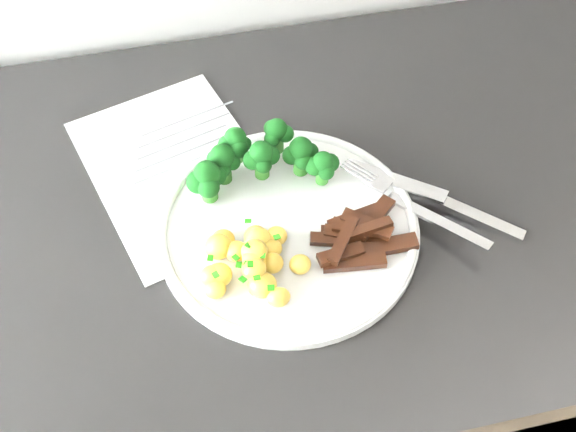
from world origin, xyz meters
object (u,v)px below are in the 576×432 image
recipe_paper (177,168)px  potatoes (249,259)px  broccoli (256,158)px  counter (251,378)px  beef_strips (359,236)px  plate (288,227)px  knife (455,208)px  fork (417,208)px

recipe_paper → potatoes: 0.18m
broccoli → counter: bearing=-135.3°
broccoli → potatoes: 0.13m
potatoes → beef_strips: size_ratio=1.02×
plate → knife: size_ratio=1.65×
counter → fork: 0.53m
counter → knife: knife is taller
plate → potatoes: size_ratio=2.49×
plate → broccoli: (-0.02, 0.08, 0.04)m
broccoli → plate: bearing=-75.4°
knife → counter: bearing=167.3°
fork → counter: bearing=165.2°
plate → potatoes: (-0.05, -0.04, 0.02)m
broccoli → knife: broccoli is taller
counter → beef_strips: beef_strips is taller
plate → knife: (0.20, -0.02, 0.00)m
broccoli → knife: size_ratio=0.99×
plate → potatoes: bearing=-140.5°
fork → plate: bearing=175.0°
plate → fork: fork is taller
fork → potatoes: bearing=-171.4°
broccoli → fork: bearing=-28.1°
fork → broccoli: bearing=151.9°
beef_strips → fork: 0.08m
plate → knife: 0.20m
broccoli → beef_strips: 0.15m
counter → beef_strips: 0.51m
beef_strips → fork: bearing=17.7°
knife → beef_strips: bearing=-170.0°
broccoli → fork: 0.19m
broccoli → beef_strips: size_ratio=1.52×
counter → potatoes: bearing=-87.7°
recipe_paper → fork: (0.26, -0.14, 0.02)m
fork → knife: (0.05, -0.00, -0.01)m
counter → broccoli: bearing=44.7°
broccoli → potatoes: (-0.03, -0.12, -0.02)m
recipe_paper → potatoes: size_ratio=2.69×
plate → fork: (0.15, -0.01, 0.01)m
recipe_paper → fork: 0.30m
fork → beef_strips: bearing=-162.3°
broccoli → fork: size_ratio=1.09×
fork → knife: size_ratio=0.91×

